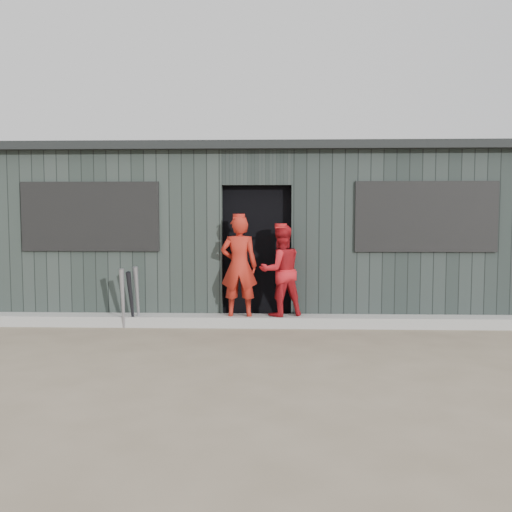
{
  "coord_description": "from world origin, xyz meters",
  "views": [
    {
      "loc": [
        0.28,
        -6.15,
        1.59
      ],
      "look_at": [
        0.0,
        1.8,
        1.0
      ],
      "focal_mm": 40.0,
      "sensor_mm": 36.0,
      "label": 1
    }
  ],
  "objects_px": {
    "bat_mid": "(137,297)",
    "bat_right": "(131,300)",
    "player_red_right": "(281,271)",
    "player_grey_back": "(278,284)",
    "player_red_left": "(239,266)",
    "dugout": "(259,232)",
    "bat_left": "(123,299)"
  },
  "relations": [
    {
      "from": "player_red_left",
      "to": "dugout",
      "type": "xyz_separation_m",
      "value": [
        0.24,
        1.7,
        0.43
      ]
    },
    {
      "from": "bat_mid",
      "to": "player_red_left",
      "type": "distance_m",
      "value": 1.49
    },
    {
      "from": "bat_right",
      "to": "player_red_right",
      "type": "height_order",
      "value": "player_red_right"
    },
    {
      "from": "bat_right",
      "to": "player_red_left",
      "type": "distance_m",
      "value": 1.57
    },
    {
      "from": "bat_right",
      "to": "player_red_left",
      "type": "relative_size",
      "value": 0.57
    },
    {
      "from": "bat_left",
      "to": "bat_mid",
      "type": "xyz_separation_m",
      "value": [
        0.18,
        0.11,
        0.01
      ]
    },
    {
      "from": "dugout",
      "to": "player_red_left",
      "type": "bearing_deg",
      "value": -97.98
    },
    {
      "from": "bat_left",
      "to": "bat_right",
      "type": "xyz_separation_m",
      "value": [
        0.1,
        0.05,
        -0.02
      ]
    },
    {
      "from": "player_red_left",
      "to": "dugout",
      "type": "height_order",
      "value": "dugout"
    },
    {
      "from": "player_grey_back",
      "to": "bat_right",
      "type": "bearing_deg",
      "value": 1.87
    },
    {
      "from": "bat_right",
      "to": "dugout",
      "type": "bearing_deg",
      "value": 47.37
    },
    {
      "from": "bat_right",
      "to": "dugout",
      "type": "xyz_separation_m",
      "value": [
        1.73,
        1.88,
        0.89
      ]
    },
    {
      "from": "bat_right",
      "to": "player_grey_back",
      "type": "height_order",
      "value": "player_grey_back"
    },
    {
      "from": "bat_mid",
      "to": "bat_right",
      "type": "height_order",
      "value": "bat_mid"
    },
    {
      "from": "bat_left",
      "to": "player_grey_back",
      "type": "distance_m",
      "value": 2.27
    },
    {
      "from": "player_red_right",
      "to": "player_grey_back",
      "type": "bearing_deg",
      "value": -107.21
    },
    {
      "from": "bat_left",
      "to": "bat_mid",
      "type": "bearing_deg",
      "value": 31.77
    },
    {
      "from": "bat_mid",
      "to": "bat_right",
      "type": "bearing_deg",
      "value": -142.36
    },
    {
      "from": "bat_left",
      "to": "player_red_right",
      "type": "xyz_separation_m",
      "value": [
        2.18,
        0.27,
        0.37
      ]
    },
    {
      "from": "player_red_right",
      "to": "player_grey_back",
      "type": "height_order",
      "value": "player_red_right"
    },
    {
      "from": "player_red_right",
      "to": "dugout",
      "type": "distance_m",
      "value": 1.77
    },
    {
      "from": "bat_left",
      "to": "dugout",
      "type": "relative_size",
      "value": 0.1
    },
    {
      "from": "bat_mid",
      "to": "bat_right",
      "type": "xyz_separation_m",
      "value": [
        -0.07,
        -0.06,
        -0.03
      ]
    },
    {
      "from": "player_red_right",
      "to": "player_grey_back",
      "type": "relative_size",
      "value": 1.17
    },
    {
      "from": "player_red_left",
      "to": "dugout",
      "type": "bearing_deg",
      "value": -97.95
    },
    {
      "from": "bat_right",
      "to": "dugout",
      "type": "distance_m",
      "value": 2.71
    },
    {
      "from": "bat_mid",
      "to": "player_grey_back",
      "type": "height_order",
      "value": "player_grey_back"
    },
    {
      "from": "bat_left",
      "to": "bat_mid",
      "type": "height_order",
      "value": "bat_mid"
    },
    {
      "from": "bat_left",
      "to": "bat_right",
      "type": "bearing_deg",
      "value": 26.94
    },
    {
      "from": "bat_left",
      "to": "player_red_left",
      "type": "xyz_separation_m",
      "value": [
        1.59,
        0.23,
        0.43
      ]
    },
    {
      "from": "bat_mid",
      "to": "player_red_left",
      "type": "bearing_deg",
      "value": 4.86
    },
    {
      "from": "bat_left",
      "to": "bat_mid",
      "type": "relative_size",
      "value": 0.97
    }
  ]
}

